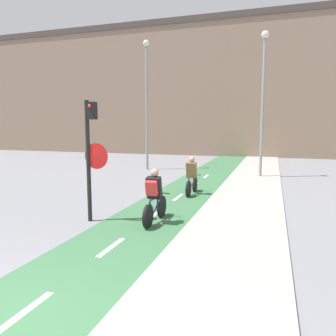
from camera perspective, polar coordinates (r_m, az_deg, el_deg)
building_row_background at (r=29.76m, az=12.07°, el=13.32°), size 60.00×5.20×11.31m
traffic_light_pole at (r=8.70m, az=-13.31°, el=3.50°), size 0.67×0.25×3.16m
street_lamp_far at (r=18.94m, az=-3.73°, el=13.02°), size 0.36×0.36×7.21m
street_lamp_sidewalk at (r=16.66m, az=16.25°, el=12.96°), size 0.36×0.36×6.91m
cyclist_near at (r=8.47m, az=-2.39°, el=-5.05°), size 0.46×1.64×1.43m
cyclist_far at (r=11.99m, az=4.14°, el=-1.58°), size 0.46×1.59×1.41m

